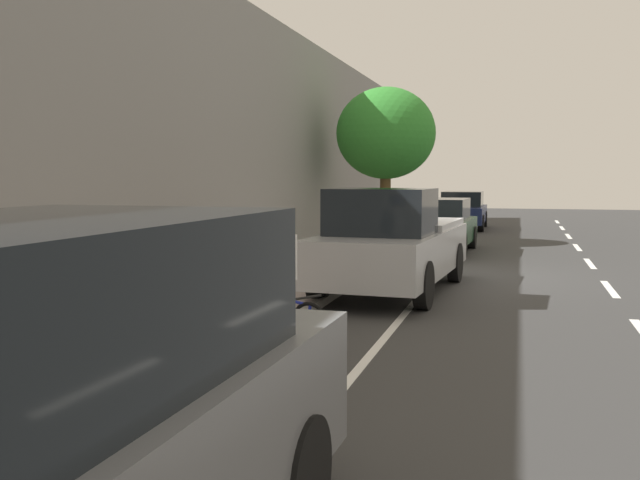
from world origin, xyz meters
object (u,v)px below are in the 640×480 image
(parked_sedan_dark_blue_nearest, at_px, (463,210))
(parked_suv_grey_far, at_px, (0,443))
(parked_sedan_green_second, at_px, (439,226))
(cyclist_with_backpack, at_px, (276,263))
(parked_pickup_silver_mid, at_px, (392,244))
(bicycle_at_curb, at_px, (281,325))
(street_tree_near_cyclist, at_px, (386,134))

(parked_sedan_dark_blue_nearest, relative_size, parked_suv_grey_far, 0.93)
(parked_sedan_green_second, xyz_separation_m, cyclist_with_backpack, (0.73, 12.23, 0.34))
(parked_pickup_silver_mid, bearing_deg, bicycle_at_curb, 85.07)
(parked_pickup_silver_mid, bearing_deg, cyclist_with_backpack, 81.96)
(parked_sedan_green_second, relative_size, cyclist_with_backpack, 2.51)
(parked_suv_grey_far, bearing_deg, parked_sedan_dark_blue_nearest, -89.82)
(parked_suv_grey_far, bearing_deg, parked_sedan_green_second, -89.82)
(parked_pickup_silver_mid, height_order, cyclist_with_backpack, parked_pickup_silver_mid)
(street_tree_near_cyclist, bearing_deg, parked_suv_grey_far, 95.64)
(parked_sedan_dark_blue_nearest, height_order, street_tree_near_cyclist, street_tree_near_cyclist)
(bicycle_at_curb, bearing_deg, cyclist_with_backpack, -64.57)
(parked_sedan_dark_blue_nearest, bearing_deg, bicycle_at_curb, 88.75)
(parked_sedan_dark_blue_nearest, height_order, parked_pickup_silver_mid, parked_pickup_silver_mid)
(parked_sedan_green_second, bearing_deg, parked_suv_grey_far, 90.18)
(parked_sedan_green_second, bearing_deg, street_tree_near_cyclist, -52.27)
(parked_sedan_green_second, bearing_deg, cyclist_with_backpack, 86.58)
(cyclist_with_backpack, relative_size, street_tree_near_cyclist, 0.36)
(parked_sedan_dark_blue_nearest, distance_m, parked_pickup_silver_mid, 16.84)
(bicycle_at_curb, bearing_deg, parked_sedan_dark_blue_nearest, -91.25)
(parked_sedan_green_second, distance_m, parked_suv_grey_far, 18.28)
(parked_pickup_silver_mid, bearing_deg, parked_sedan_green_second, -90.47)
(parked_sedan_dark_blue_nearest, distance_m, parked_sedan_green_second, 9.34)
(parked_sedan_green_second, xyz_separation_m, bicycle_at_curb, (0.51, 12.69, -0.36))
(parked_suv_grey_far, xyz_separation_m, street_tree_near_cyclist, (2.06, -20.87, 2.48))
(parked_pickup_silver_mid, xyz_separation_m, parked_suv_grey_far, (-0.12, 10.78, 0.13))
(parked_suv_grey_far, height_order, bicycle_at_curb, parked_suv_grey_far)
(bicycle_at_curb, xyz_separation_m, street_tree_near_cyclist, (1.49, -15.28, 3.11))
(parked_sedan_dark_blue_nearest, xyz_separation_m, parked_suv_grey_far, (-0.09, 27.62, 0.27))
(cyclist_with_backpack, xyz_separation_m, street_tree_near_cyclist, (1.27, -14.82, 2.42))
(parked_pickup_silver_mid, distance_m, cyclist_with_backpack, 4.78)
(parked_suv_grey_far, relative_size, bicycle_at_curb, 3.09)
(parked_sedan_dark_blue_nearest, bearing_deg, parked_pickup_silver_mid, 89.90)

